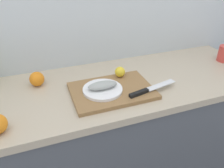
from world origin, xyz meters
TOP-DOWN VIEW (x-y plane):
  - back_wall at (0.00, 0.33)m, footprint 3.20×0.05m
  - kitchen_counter at (0.00, 0.00)m, footprint 2.00×0.60m
  - cutting_board at (0.06, -0.07)m, footprint 0.42×0.29m
  - white_plate at (0.01, -0.08)m, footprint 0.20×0.20m
  - fish_fillet at (0.01, -0.08)m, footprint 0.15×0.06m
  - chef_knife at (0.22, -0.16)m, footprint 0.29×0.09m
  - lemon_0 at (0.15, 0.04)m, footprint 0.06×0.06m
  - orange_0 at (-0.30, 0.13)m, footprint 0.08×0.08m

SIDE VIEW (x-z plane):
  - kitchen_counter at x=0.00m, z-range 0.00..0.90m
  - cutting_board at x=0.06m, z-range 0.90..0.92m
  - white_plate at x=0.01m, z-range 0.92..0.93m
  - chef_knife at x=0.22m, z-range 0.92..0.94m
  - orange_0 at x=-0.30m, z-range 0.90..0.98m
  - lemon_0 at x=0.15m, z-range 0.92..0.98m
  - fish_fillet at x=0.01m, z-range 0.94..0.97m
  - back_wall at x=0.00m, z-range 0.00..2.50m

